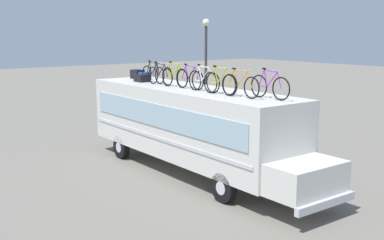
{
  "coord_description": "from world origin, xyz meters",
  "views": [
    {
      "loc": [
        14.68,
        -10.69,
        5.36
      ],
      "look_at": [
        0.31,
        0.0,
        2.08
      ],
      "focal_mm": 44.64,
      "sensor_mm": 36.0,
      "label": 1
    }
  ],
  "objects_px": {
    "rooftop_bicycle_1": "(153,74)",
    "rooftop_bicycle_3": "(174,76)",
    "rooftop_bicycle_5": "(204,80)",
    "rooftop_bicycle_4": "(190,79)",
    "rooftop_bicycle_8": "(270,86)",
    "luggage_bag_1": "(137,74)",
    "rooftop_bicycle_7": "(240,85)",
    "bus": "(191,124)",
    "rooftop_bicycle_6": "(220,83)",
    "luggage_bag_2": "(145,76)",
    "street_lamp": "(206,61)",
    "rooftop_bicycle_2": "(160,75)",
    "luggage_bag_3": "(142,78)"
  },
  "relations": [
    {
      "from": "luggage_bag_1",
      "to": "rooftop_bicycle_2",
      "type": "height_order",
      "value": "rooftop_bicycle_2"
    },
    {
      "from": "rooftop_bicycle_4",
      "to": "luggage_bag_2",
      "type": "bearing_deg",
      "value": 173.22
    },
    {
      "from": "rooftop_bicycle_4",
      "to": "rooftop_bicycle_8",
      "type": "xyz_separation_m",
      "value": [
        3.72,
        0.4,
        0.01
      ]
    },
    {
      "from": "luggage_bag_1",
      "to": "luggage_bag_2",
      "type": "relative_size",
      "value": 1.16
    },
    {
      "from": "rooftop_bicycle_1",
      "to": "rooftop_bicycle_8",
      "type": "relative_size",
      "value": 1.0
    },
    {
      "from": "rooftop_bicycle_2",
      "to": "rooftop_bicycle_8",
      "type": "xyz_separation_m",
      "value": [
        5.52,
        0.57,
        0.01
      ]
    },
    {
      "from": "rooftop_bicycle_4",
      "to": "street_lamp",
      "type": "height_order",
      "value": "street_lamp"
    },
    {
      "from": "rooftop_bicycle_7",
      "to": "rooftop_bicycle_8",
      "type": "distance_m",
      "value": 1.0
    },
    {
      "from": "luggage_bag_3",
      "to": "rooftop_bicycle_7",
      "type": "bearing_deg",
      "value": 0.06
    },
    {
      "from": "rooftop_bicycle_2",
      "to": "rooftop_bicycle_6",
      "type": "xyz_separation_m",
      "value": [
        3.74,
        0.0,
        0.02
      ]
    },
    {
      "from": "luggage_bag_1",
      "to": "rooftop_bicycle_5",
      "type": "bearing_deg",
      "value": -5.97
    },
    {
      "from": "rooftop_bicycle_2",
      "to": "street_lamp",
      "type": "relative_size",
      "value": 0.29
    },
    {
      "from": "rooftop_bicycle_1",
      "to": "rooftop_bicycle_3",
      "type": "height_order",
      "value": "rooftop_bicycle_3"
    },
    {
      "from": "luggage_bag_1",
      "to": "rooftop_bicycle_7",
      "type": "xyz_separation_m",
      "value": [
        7.53,
        -0.54,
        0.19
      ]
    },
    {
      "from": "luggage_bag_1",
      "to": "rooftop_bicycle_5",
      "type": "relative_size",
      "value": 0.35
    },
    {
      "from": "rooftop_bicycle_1",
      "to": "rooftop_bicycle_3",
      "type": "bearing_deg",
      "value": -3.79
    },
    {
      "from": "rooftop_bicycle_5",
      "to": "rooftop_bicycle_6",
      "type": "height_order",
      "value": "rooftop_bicycle_6"
    },
    {
      "from": "luggage_bag_3",
      "to": "street_lamp",
      "type": "distance_m",
      "value": 5.62
    },
    {
      "from": "rooftop_bicycle_2",
      "to": "rooftop_bicycle_8",
      "type": "bearing_deg",
      "value": 5.93
    },
    {
      "from": "luggage_bag_3",
      "to": "rooftop_bicycle_1",
      "type": "height_order",
      "value": "rooftop_bicycle_1"
    },
    {
      "from": "street_lamp",
      "to": "luggage_bag_3",
      "type": "bearing_deg",
      "value": -67.42
    },
    {
      "from": "luggage_bag_2",
      "to": "street_lamp",
      "type": "distance_m",
      "value": 4.86
    },
    {
      "from": "rooftop_bicycle_4",
      "to": "rooftop_bicycle_2",
      "type": "bearing_deg",
      "value": -174.58
    },
    {
      "from": "luggage_bag_3",
      "to": "rooftop_bicycle_4",
      "type": "distance_m",
      "value": 3.36
    },
    {
      "from": "rooftop_bicycle_1",
      "to": "rooftop_bicycle_8",
      "type": "bearing_deg",
      "value": 2.97
    },
    {
      "from": "luggage_bag_1",
      "to": "bus",
      "type": "bearing_deg",
      "value": -4.25
    },
    {
      "from": "bus",
      "to": "rooftop_bicycle_4",
      "type": "xyz_separation_m",
      "value": [
        0.1,
        -0.13,
        1.74
      ]
    },
    {
      "from": "rooftop_bicycle_2",
      "to": "rooftop_bicycle_6",
      "type": "distance_m",
      "value": 3.74
    },
    {
      "from": "luggage_bag_3",
      "to": "rooftop_bicycle_7",
      "type": "distance_m",
      "value": 6.19
    },
    {
      "from": "rooftop_bicycle_5",
      "to": "rooftop_bicycle_7",
      "type": "distance_m",
      "value": 1.84
    },
    {
      "from": "rooftop_bicycle_4",
      "to": "rooftop_bicycle_8",
      "type": "distance_m",
      "value": 3.75
    },
    {
      "from": "bus",
      "to": "rooftop_bicycle_6",
      "type": "distance_m",
      "value": 2.72
    },
    {
      "from": "luggage_bag_1",
      "to": "rooftop_bicycle_1",
      "type": "height_order",
      "value": "rooftop_bicycle_1"
    },
    {
      "from": "rooftop_bicycle_2",
      "to": "luggage_bag_3",
      "type": "bearing_deg",
      "value": 176.35
    },
    {
      "from": "luggage_bag_2",
      "to": "rooftop_bicycle_1",
      "type": "xyz_separation_m",
      "value": [
        1.36,
        -0.41,
        0.22
      ]
    },
    {
      "from": "luggage_bag_2",
      "to": "rooftop_bicycle_2",
      "type": "distance_m",
      "value": 2.37
    },
    {
      "from": "rooftop_bicycle_3",
      "to": "rooftop_bicycle_5",
      "type": "relative_size",
      "value": 0.97
    },
    {
      "from": "rooftop_bicycle_3",
      "to": "rooftop_bicycle_6",
      "type": "height_order",
      "value": "rooftop_bicycle_6"
    },
    {
      "from": "rooftop_bicycle_4",
      "to": "street_lamp",
      "type": "bearing_deg",
      "value": 137.15
    },
    {
      "from": "luggage_bag_2",
      "to": "rooftop_bicycle_6",
      "type": "height_order",
      "value": "rooftop_bicycle_6"
    },
    {
      "from": "rooftop_bicycle_6",
      "to": "luggage_bag_1",
      "type": "bearing_deg",
      "value": 174.47
    },
    {
      "from": "bus",
      "to": "rooftop_bicycle_7",
      "type": "distance_m",
      "value": 3.43
    },
    {
      "from": "bus",
      "to": "rooftop_bicycle_8",
      "type": "height_order",
      "value": "rooftop_bicycle_8"
    },
    {
      "from": "luggage_bag_1",
      "to": "rooftop_bicycle_8",
      "type": "xyz_separation_m",
      "value": [
        8.42,
        -0.07,
        0.2
      ]
    },
    {
      "from": "rooftop_bicycle_2",
      "to": "rooftop_bicycle_6",
      "type": "relative_size",
      "value": 1.0
    },
    {
      "from": "rooftop_bicycle_4",
      "to": "rooftop_bicycle_5",
      "type": "height_order",
      "value": "rooftop_bicycle_5"
    },
    {
      "from": "rooftop_bicycle_2",
      "to": "rooftop_bicycle_7",
      "type": "xyz_separation_m",
      "value": [
        4.63,
        0.11,
        0.0
      ]
    },
    {
      "from": "rooftop_bicycle_1",
      "to": "rooftop_bicycle_2",
      "type": "xyz_separation_m",
      "value": [
        0.9,
        -0.24,
        0.0
      ]
    },
    {
      "from": "rooftop_bicycle_4",
      "to": "luggage_bag_3",
      "type": "bearing_deg",
      "value": -178.78
    },
    {
      "from": "luggage_bag_2",
      "to": "rooftop_bicycle_4",
      "type": "relative_size",
      "value": 0.32
    }
  ]
}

